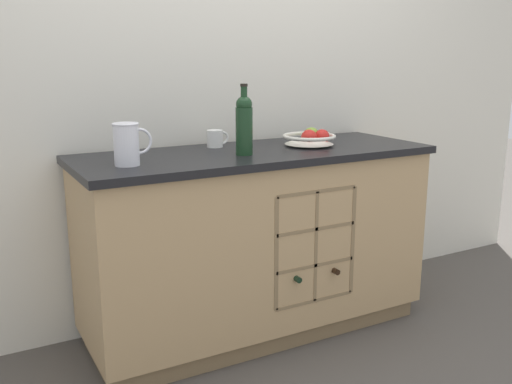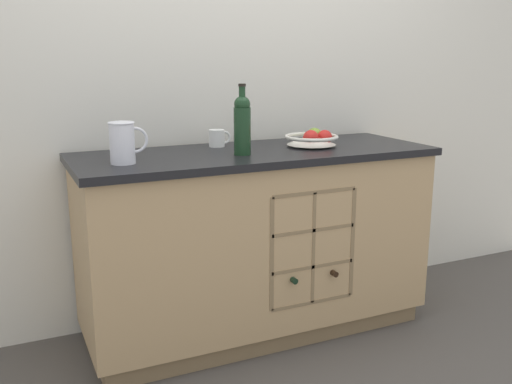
{
  "view_description": "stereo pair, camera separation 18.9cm",
  "coord_description": "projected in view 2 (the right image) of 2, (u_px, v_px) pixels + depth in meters",
  "views": [
    {
      "loc": [
        -1.27,
        -2.3,
        1.33
      ],
      "look_at": [
        0.0,
        0.0,
        0.71
      ],
      "focal_mm": 40.0,
      "sensor_mm": 36.0,
      "label": 1
    },
    {
      "loc": [
        -1.1,
        -2.39,
        1.33
      ],
      "look_at": [
        0.0,
        0.0,
        0.71
      ],
      "focal_mm": 40.0,
      "sensor_mm": 36.0,
      "label": 2
    }
  ],
  "objects": [
    {
      "name": "standing_wine_bottle",
      "position": [
        242.0,
        123.0,
        2.51
      ],
      "size": [
        0.08,
        0.08,
        0.31
      ],
      "color": "#19381E",
      "rests_on": "kitchen_island"
    },
    {
      "name": "back_wall",
      "position": [
        227.0,
        68.0,
        2.88
      ],
      "size": [
        4.4,
        0.06,
        2.55
      ],
      "primitive_type": "cube",
      "color": "silver",
      "rests_on": "ground_plane"
    },
    {
      "name": "ceramic_mug",
      "position": [
        217.0,
        138.0,
        2.76
      ],
      "size": [
        0.11,
        0.08,
        0.08
      ],
      "color": "white",
      "rests_on": "kitchen_island"
    },
    {
      "name": "white_pitcher",
      "position": [
        123.0,
        142.0,
        2.31
      ],
      "size": [
        0.16,
        0.11,
        0.17
      ],
      "color": "white",
      "rests_on": "kitchen_island"
    },
    {
      "name": "ground_plane",
      "position": [
        256.0,
        328.0,
        2.86
      ],
      "size": [
        14.0,
        14.0,
        0.0
      ],
      "primitive_type": "plane",
      "color": "#4C4742"
    },
    {
      "name": "kitchen_island",
      "position": [
        257.0,
        242.0,
        2.76
      ],
      "size": [
        1.68,
        0.62,
        0.91
      ],
      "color": "olive",
      "rests_on": "ground_plane"
    },
    {
      "name": "fruit_bowl",
      "position": [
        313.0,
        139.0,
        2.77
      ],
      "size": [
        0.26,
        0.26,
        0.09
      ],
      "color": "silver",
      "rests_on": "kitchen_island"
    }
  ]
}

